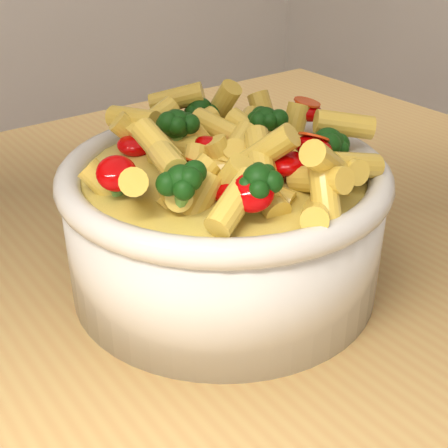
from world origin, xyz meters
TOP-DOWN VIEW (x-y plane):
  - table at (0.00, 0.00)m, footprint 1.20×0.80m
  - serving_bowl at (0.08, -0.07)m, footprint 0.26×0.26m
  - pasta_salad at (0.08, -0.07)m, footprint 0.21×0.21m

SIDE VIEW (x-z plane):
  - table at x=0.00m, z-range 0.35..1.25m
  - serving_bowl at x=0.08m, z-range 0.90..1.01m
  - pasta_salad at x=0.08m, z-range 1.00..1.05m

